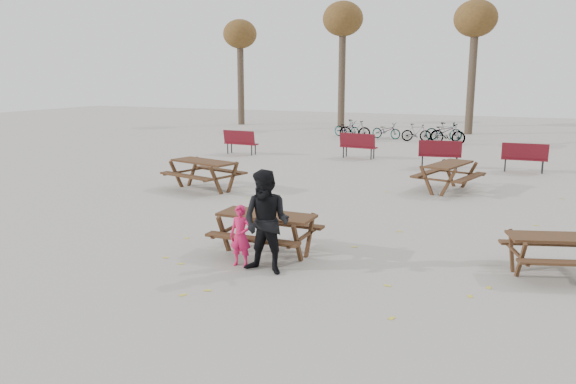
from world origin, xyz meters
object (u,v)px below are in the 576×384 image
at_px(soda_bottle, 265,212).
at_px(picnic_table_east, 557,256).
at_px(main_picnic_table, 267,224).
at_px(adult, 266,222).
at_px(food_tray, 263,215).
at_px(child, 241,236).
at_px(picnic_table_far, 448,177).
at_px(picnic_table_north, 204,175).

distance_m(soda_bottle, picnic_table_east, 5.05).
xyz_separation_m(main_picnic_table, adult, (0.45, -0.93, 0.30)).
bearing_deg(main_picnic_table, food_tray, -86.71).
height_order(child, picnic_table_far, child).
distance_m(food_tray, child, 0.68).
relative_size(main_picnic_table, soda_bottle, 10.59).
bearing_deg(picnic_table_far, main_picnic_table, 177.24).
height_order(adult, picnic_table_north, adult).
height_order(child, picnic_table_north, child).
height_order(main_picnic_table, child, child).
bearing_deg(picnic_table_east, picnic_table_north, 139.68).
height_order(soda_bottle, child, child).
relative_size(main_picnic_table, picnic_table_far, 0.95).
bearing_deg(child, picnic_table_far, 70.55).
bearing_deg(main_picnic_table, picnic_table_far, 72.83).
xyz_separation_m(child, picnic_table_far, (2.40, 8.18, -0.14)).
xyz_separation_m(adult, picnic_table_far, (1.83, 8.31, -0.48)).
bearing_deg(soda_bottle, picnic_table_north, 131.99).
bearing_deg(picnic_table_north, soda_bottle, -33.42).
height_order(adult, picnic_table_far, adult).
xyz_separation_m(food_tray, soda_bottle, (0.03, 0.05, 0.05)).
relative_size(main_picnic_table, picnic_table_north, 0.90).
xyz_separation_m(main_picnic_table, food_tray, (0.01, -0.17, 0.21)).
bearing_deg(picnic_table_north, main_picnic_table, -32.93).
bearing_deg(food_tray, soda_bottle, 59.08).
relative_size(main_picnic_table, child, 1.64).
relative_size(child, picnic_table_east, 0.69).
height_order(main_picnic_table, adult, adult).
bearing_deg(adult, soda_bottle, 118.67).
distance_m(soda_bottle, adult, 0.90).
bearing_deg(child, main_picnic_table, 78.35).
relative_size(picnic_table_east, picnic_table_north, 0.79).
height_order(soda_bottle, picnic_table_north, soda_bottle).
height_order(soda_bottle, adult, adult).
bearing_deg(food_tray, child, -101.78).
height_order(child, picnic_table_east, child).
relative_size(child, picnic_table_far, 0.58).
height_order(soda_bottle, picnic_table_east, soda_bottle).
distance_m(food_tray, soda_bottle, 0.08).
distance_m(child, picnic_table_north, 6.92).
relative_size(picnic_table_north, picnic_table_far, 1.06).
height_order(adult, picnic_table_east, adult).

